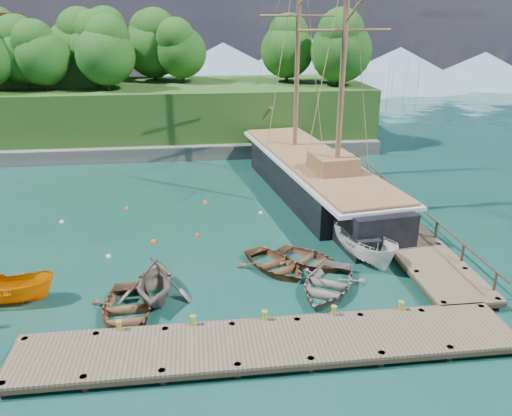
{
  "coord_description": "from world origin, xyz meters",
  "views": [
    {
      "loc": [
        -0.55,
        -22.86,
        12.67
      ],
      "look_at": [
        2.8,
        4.35,
        2.0
      ],
      "focal_mm": 35.0,
      "sensor_mm": 36.0,
      "label": 1
    }
  ],
  "objects_px": {
    "motorboat_orange": "(13,303)",
    "cabin_boat_white": "(364,260)",
    "rowboat_4": "(309,264)",
    "schooner": "(313,179)",
    "rowboat_0": "(127,318)",
    "rowboat_3": "(327,291)",
    "rowboat_1": "(156,298)",
    "rowboat_2": "(275,270)"
  },
  "relations": [
    {
      "from": "cabin_boat_white",
      "to": "schooner",
      "type": "xyz_separation_m",
      "value": [
        -0.36,
        11.03,
        1.19
      ]
    },
    {
      "from": "rowboat_1",
      "to": "rowboat_0",
      "type": "bearing_deg",
      "value": -126.47
    },
    {
      "from": "motorboat_orange",
      "to": "schooner",
      "type": "height_order",
      "value": "schooner"
    },
    {
      "from": "rowboat_2",
      "to": "cabin_boat_white",
      "type": "distance_m",
      "value": 5.07
    },
    {
      "from": "motorboat_orange",
      "to": "cabin_boat_white",
      "type": "relative_size",
      "value": 0.84
    },
    {
      "from": "rowboat_3",
      "to": "schooner",
      "type": "distance_m",
      "value": 14.32
    },
    {
      "from": "rowboat_3",
      "to": "cabin_boat_white",
      "type": "relative_size",
      "value": 0.97
    },
    {
      "from": "rowboat_1",
      "to": "motorboat_orange",
      "type": "xyz_separation_m",
      "value": [
        -6.66,
        0.42,
        0.0
      ]
    },
    {
      "from": "rowboat_1",
      "to": "cabin_boat_white",
      "type": "xyz_separation_m",
      "value": [
        11.15,
        2.64,
        0.0
      ]
    },
    {
      "from": "rowboat_0",
      "to": "rowboat_4",
      "type": "xyz_separation_m",
      "value": [
        9.23,
        4.03,
        0.0
      ]
    },
    {
      "from": "rowboat_0",
      "to": "rowboat_1",
      "type": "relative_size",
      "value": 1.16
    },
    {
      "from": "motorboat_orange",
      "to": "cabin_boat_white",
      "type": "height_order",
      "value": "cabin_boat_white"
    },
    {
      "from": "rowboat_0",
      "to": "rowboat_1",
      "type": "bearing_deg",
      "value": 48.0
    },
    {
      "from": "rowboat_0",
      "to": "motorboat_orange",
      "type": "distance_m",
      "value": 5.8
    },
    {
      "from": "rowboat_2",
      "to": "motorboat_orange",
      "type": "relative_size",
      "value": 1.03
    },
    {
      "from": "rowboat_3",
      "to": "rowboat_2",
      "type": "bearing_deg",
      "value": 161.32
    },
    {
      "from": "rowboat_2",
      "to": "cabin_boat_white",
      "type": "xyz_separation_m",
      "value": [
        5.05,
        0.52,
        0.0
      ]
    },
    {
      "from": "rowboat_3",
      "to": "motorboat_orange",
      "type": "height_order",
      "value": "motorboat_orange"
    },
    {
      "from": "rowboat_0",
      "to": "rowboat_3",
      "type": "distance_m",
      "value": 9.53
    },
    {
      "from": "rowboat_4",
      "to": "rowboat_2",
      "type": "bearing_deg",
      "value": 146.98
    },
    {
      "from": "rowboat_4",
      "to": "schooner",
      "type": "height_order",
      "value": "schooner"
    },
    {
      "from": "cabin_boat_white",
      "to": "motorboat_orange",
      "type": "bearing_deg",
      "value": 168.51
    },
    {
      "from": "rowboat_2",
      "to": "rowboat_4",
      "type": "xyz_separation_m",
      "value": [
        1.93,
        0.4,
        0.0
      ]
    },
    {
      "from": "rowboat_0",
      "to": "rowboat_2",
      "type": "distance_m",
      "value": 8.15
    },
    {
      "from": "cabin_boat_white",
      "to": "schooner",
      "type": "bearing_deg",
      "value": 73.28
    },
    {
      "from": "rowboat_0",
      "to": "rowboat_2",
      "type": "height_order",
      "value": "rowboat_0"
    },
    {
      "from": "schooner",
      "to": "rowboat_3",
      "type": "bearing_deg",
      "value": -108.23
    },
    {
      "from": "rowboat_1",
      "to": "rowboat_3",
      "type": "bearing_deg",
      "value": -0.87
    },
    {
      "from": "motorboat_orange",
      "to": "rowboat_2",
      "type": "bearing_deg",
      "value": -82.59
    },
    {
      "from": "rowboat_2",
      "to": "schooner",
      "type": "height_order",
      "value": "schooner"
    },
    {
      "from": "rowboat_3",
      "to": "rowboat_4",
      "type": "xyz_separation_m",
      "value": [
        -0.24,
        2.89,
        0.0
      ]
    },
    {
      "from": "rowboat_1",
      "to": "rowboat_4",
      "type": "xyz_separation_m",
      "value": [
        8.03,
        2.52,
        0.0
      ]
    },
    {
      "from": "cabin_boat_white",
      "to": "rowboat_2",
      "type": "bearing_deg",
      "value": 167.35
    },
    {
      "from": "rowboat_3",
      "to": "motorboat_orange",
      "type": "xyz_separation_m",
      "value": [
        -14.94,
        0.79,
        0.0
      ]
    },
    {
      "from": "rowboat_3",
      "to": "rowboat_4",
      "type": "distance_m",
      "value": 2.9
    },
    {
      "from": "rowboat_4",
      "to": "motorboat_orange",
      "type": "height_order",
      "value": "motorboat_orange"
    },
    {
      "from": "schooner",
      "to": "rowboat_0",
      "type": "bearing_deg",
      "value": -136.33
    },
    {
      "from": "rowboat_0",
      "to": "cabin_boat_white",
      "type": "relative_size",
      "value": 0.96
    },
    {
      "from": "rowboat_0",
      "to": "cabin_boat_white",
      "type": "distance_m",
      "value": 13.03
    },
    {
      "from": "rowboat_2",
      "to": "motorboat_orange",
      "type": "distance_m",
      "value": 12.88
    },
    {
      "from": "motorboat_orange",
      "to": "cabin_boat_white",
      "type": "xyz_separation_m",
      "value": [
        17.82,
        2.22,
        0.0
      ]
    },
    {
      "from": "rowboat_0",
      "to": "rowboat_2",
      "type": "relative_size",
      "value": 1.12
    }
  ]
}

